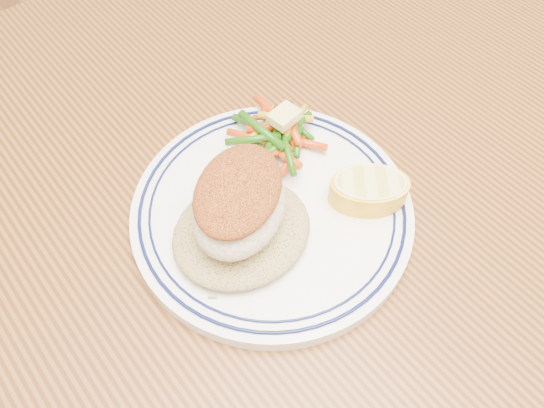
{
  "coord_description": "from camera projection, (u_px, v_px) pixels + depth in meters",
  "views": [
    {
      "loc": [
        -0.2,
        -0.21,
        1.15
      ],
      "look_at": [
        -0.03,
        -0.0,
        0.77
      ],
      "focal_mm": 35.0,
      "sensor_mm": 36.0,
      "label": 1
    }
  ],
  "objects": [
    {
      "name": "rice_pilaf",
      "position": [
        242.0,
        229.0,
        0.44
      ],
      "size": [
        0.12,
        0.11,
        0.02
      ],
      "primitive_type": "ellipsoid",
      "color": "olive",
      "rests_on": "plate"
    },
    {
      "name": "lemon_wedge",
      "position": [
        369.0,
        189.0,
        0.46
      ],
      "size": [
        0.09,
        0.09,
        0.03
      ],
      "color": "yellow",
      "rests_on": "plate"
    },
    {
      "name": "butter_pat",
      "position": [
        284.0,
        116.0,
        0.49
      ],
      "size": [
        0.03,
        0.02,
        0.01
      ],
      "primitive_type": "cube",
      "rotation": [
        0.0,
        0.0,
        0.14
      ],
      "color": "#DED16C",
      "rests_on": "vegetable_pile"
    },
    {
      "name": "plate",
      "position": [
        272.0,
        211.0,
        0.48
      ],
      "size": [
        0.25,
        0.25,
        0.02
      ],
      "color": "white",
      "rests_on": "dining_table"
    },
    {
      "name": "vegetable_pile",
      "position": [
        278.0,
        134.0,
        0.5
      ],
      "size": [
        0.1,
        0.11,
        0.03
      ],
      "color": "#1C510A",
      "rests_on": "plate"
    },
    {
      "name": "ground",
      "position": [
        283.0,
        406.0,
        1.11
      ],
      "size": [
        4.0,
        4.0,
        0.0
      ],
      "primitive_type": "plane",
      "color": "brown",
      "rests_on": "ground"
    },
    {
      "name": "dining_table",
      "position": [
        293.0,
        251.0,
        0.57
      ],
      "size": [
        1.5,
        0.9,
        0.75
      ],
      "color": "#4B280F",
      "rests_on": "ground"
    },
    {
      "name": "fish_fillet",
      "position": [
        239.0,
        202.0,
        0.42
      ],
      "size": [
        0.12,
        0.12,
        0.05
      ],
      "color": "beige",
      "rests_on": "rice_pilaf"
    }
  ]
}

